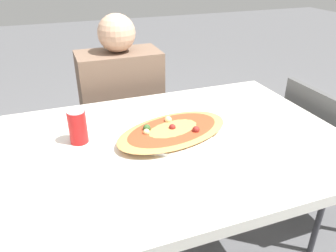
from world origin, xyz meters
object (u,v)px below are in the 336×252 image
Objects in this scene: soda_can at (78,127)px; chair_side_right at (321,154)px; person_seated at (122,101)px; chair_far_seated at (120,122)px; dining_table at (162,159)px; pizza_main at (173,131)px.

chair_side_right is at bearing -1.98° from soda_can.
person_seated reaches higher than soda_can.
chair_far_seated is 0.75× the size of person_seated.
chair_side_right is (0.89, 0.07, -0.22)m from dining_table.
dining_table is 0.81m from chair_far_seated.
person_seated reaches higher than pizza_main.
soda_can is at bearing 158.15° from dining_table.
chair_side_right is at bearing 4.65° from dining_table.
chair_far_seated reaches higher than dining_table.
soda_can is (-0.28, -0.56, 0.17)m from person_seated.
pizza_main reaches higher than dining_table.
dining_table is 1.23× the size of person_seated.
chair_far_seated is 0.80m from soda_can.
pizza_main is (-0.83, -0.04, 0.31)m from chair_side_right.
dining_table is at bearing -149.50° from pizza_main.
dining_table is 2.72× the size of pizza_main.
chair_far_seated reaches higher than pizza_main.
person_seated is 9.02× the size of soda_can.
dining_table is 1.65× the size of chair_far_seated.
chair_far_seated is 1.13m from chair_side_right.
chair_side_right is 6.74× the size of soda_can.
chair_side_right is at bearing 146.03° from person_seated.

